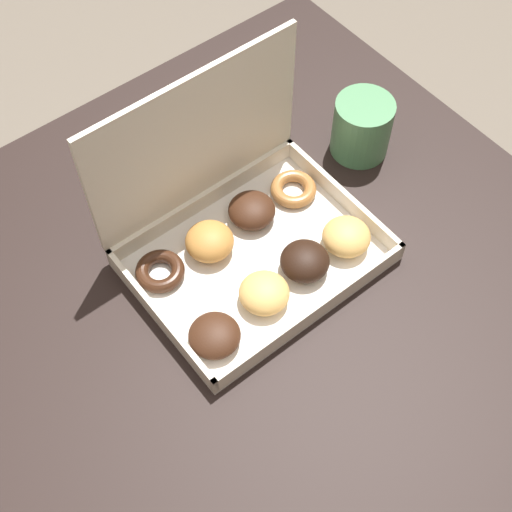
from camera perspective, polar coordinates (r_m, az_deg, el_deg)
ground_plane at (r=1.68m, az=0.60°, el=-15.79°), size 8.00×8.00×0.00m
dining_table at (r=1.11m, az=0.89°, el=-6.33°), size 0.99×1.02×0.71m
donut_box at (r=1.04m, az=-0.82°, el=1.97°), size 0.35×0.27×0.27m
coffee_mug at (r=1.18m, az=8.48°, el=10.21°), size 0.10×0.10×0.10m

